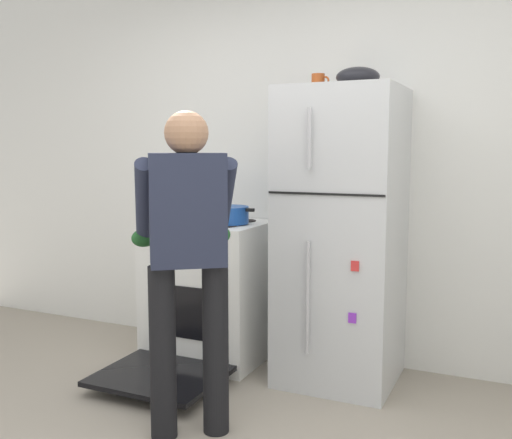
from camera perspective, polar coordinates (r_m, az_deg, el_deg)
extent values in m
cube|color=white|center=(4.02, 4.85, 5.88)|extent=(6.00, 0.10, 2.70)
cube|color=silver|center=(3.58, 8.37, -1.69)|extent=(0.68, 0.68, 1.78)
cube|color=black|center=(3.22, 6.73, 2.49)|extent=(0.67, 0.01, 0.01)
cylinder|color=#B7B7BC|center=(3.32, 5.06, -7.64)|extent=(0.02, 0.02, 0.65)
cylinder|color=#B7B7BC|center=(3.22, 5.23, 7.90)|extent=(0.02, 0.02, 0.33)
cube|color=red|center=(3.22, 9.65, -4.52)|extent=(0.04, 0.01, 0.06)
cube|color=purple|center=(3.29, 9.39, -9.48)|extent=(0.04, 0.01, 0.06)
cube|color=white|center=(4.01, -4.48, -6.88)|extent=(0.76, 0.64, 0.93)
cube|color=black|center=(3.76, -6.92, -9.03)|extent=(0.53, 0.01, 0.34)
cylinder|color=black|center=(3.89, -7.93, -0.31)|extent=(0.17, 0.17, 0.01)
cylinder|color=black|center=(3.71, -3.18, -0.61)|extent=(0.17, 0.17, 0.01)
cylinder|color=black|center=(4.14, -5.78, 0.14)|extent=(0.17, 0.17, 0.01)
cylinder|color=black|center=(3.97, -1.23, -0.12)|extent=(0.17, 0.17, 0.01)
cylinder|color=silver|center=(3.79, -10.46, -1.52)|extent=(0.04, 0.03, 0.04)
cylinder|color=silver|center=(3.69, -8.30, -1.69)|extent=(0.04, 0.03, 0.04)
cylinder|color=silver|center=(3.60, -5.90, -1.88)|extent=(0.04, 0.03, 0.04)
cylinder|color=silver|center=(3.52, -3.51, -2.06)|extent=(0.04, 0.03, 0.04)
cube|color=black|center=(3.62, -9.37, -14.85)|extent=(0.72, 0.60, 0.03)
cylinder|color=black|center=(2.95, -9.10, -12.73)|extent=(0.13, 0.13, 0.86)
cylinder|color=black|center=(2.97, -3.97, -12.52)|extent=(0.13, 0.13, 0.86)
cube|color=#23283D|center=(2.81, -6.72, 0.96)|extent=(0.41, 0.37, 0.54)
sphere|color=#A37556|center=(2.79, -6.82, 8.42)|extent=(0.21, 0.21, 0.21)
sphere|color=#333333|center=(2.79, -6.81, 7.66)|extent=(0.15, 0.15, 0.15)
cylinder|color=#23283D|center=(2.99, -10.85, 1.57)|extent=(0.34, 0.42, 0.47)
cylinder|color=#23283D|center=(3.02, -3.24, 1.73)|extent=(0.34, 0.42, 0.47)
ellipsoid|color=#1E5123|center=(3.20, -10.81, -1.74)|extent=(0.12, 0.18, 0.10)
ellipsoid|color=#1E5123|center=(3.23, -3.70, -1.55)|extent=(0.12, 0.18, 0.10)
cylinder|color=#19479E|center=(3.80, -2.82, 0.46)|extent=(0.28, 0.28, 0.11)
cube|color=black|center=(3.87, -4.98, 1.14)|extent=(0.05, 0.03, 0.02)
cube|color=black|center=(3.72, -0.58, 0.93)|extent=(0.05, 0.03, 0.02)
cylinder|color=#B24C1E|center=(3.66, 6.09, 13.24)|extent=(0.08, 0.08, 0.10)
torus|color=#B24C1E|center=(3.65, 6.76, 13.33)|extent=(0.06, 0.01, 0.06)
cylinder|color=brown|center=(4.24, -6.78, 1.42)|extent=(0.05, 0.05, 0.16)
ellipsoid|color=black|center=(3.54, 9.92, 13.56)|extent=(0.25, 0.25, 0.11)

